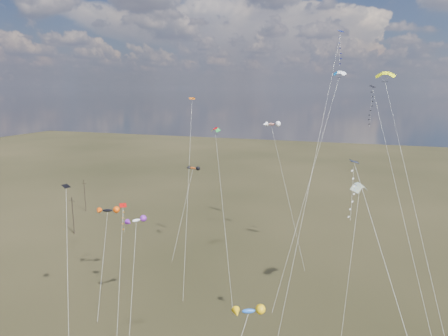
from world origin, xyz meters
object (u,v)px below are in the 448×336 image
(utility_pole_far, at_px, (85,195))
(novelty_black_orange, at_px, (107,211))
(diamond_black_high, at_px, (374,117))
(parafoil_yellow, at_px, (386,74))
(utility_pole_near, at_px, (73,215))

(utility_pole_far, bearing_deg, novelty_black_orange, -46.64)
(diamond_black_high, height_order, parafoil_yellow, parafoil_yellow)
(utility_pole_far, xyz_separation_m, diamond_black_high, (66.18, -13.82, 21.97))
(utility_pole_near, relative_size, diamond_black_high, 0.26)
(diamond_black_high, xyz_separation_m, parafoil_yellow, (1.13, -2.39, 6.27))
(novelty_black_orange, bearing_deg, parafoil_yellow, 20.11)
(utility_pole_near, bearing_deg, parafoil_yellow, -2.14)
(diamond_black_high, height_order, novelty_black_orange, diamond_black_high)
(utility_pole_far, distance_m, novelty_black_orange, 42.52)
(diamond_black_high, relative_size, parafoil_yellow, 0.93)
(utility_pole_far, relative_size, parafoil_yellow, 0.24)
(utility_pole_near, distance_m, utility_pole_far, 16.12)
(diamond_black_high, distance_m, novelty_black_orange, 43.32)
(utility_pole_near, height_order, parafoil_yellow, parafoil_yellow)
(novelty_black_orange, bearing_deg, diamond_black_high, 23.80)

